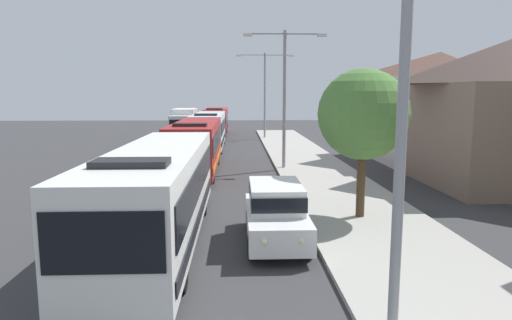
% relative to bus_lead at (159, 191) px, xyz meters
% --- Properties ---
extents(bus_lead, '(2.58, 11.92, 3.21)m').
position_rel_bus_lead_xyz_m(bus_lead, '(0.00, 0.00, 0.00)').
color(bus_lead, silver).
rests_on(bus_lead, ground_plane).
extents(bus_second_in_line, '(2.58, 10.95, 3.21)m').
position_rel_bus_lead_xyz_m(bus_second_in_line, '(-0.00, 12.99, -0.00)').
color(bus_second_in_line, maroon).
rests_on(bus_second_in_line, ground_plane).
extents(bus_middle, '(2.58, 12.17, 3.21)m').
position_rel_bus_lead_xyz_m(bus_middle, '(0.00, 25.21, 0.00)').
color(bus_middle, silver).
rests_on(bus_middle, ground_plane).
extents(bus_fourth_in_line, '(2.58, 11.02, 3.21)m').
position_rel_bus_lead_xyz_m(bus_fourth_in_line, '(-0.00, 38.49, -0.00)').
color(bus_fourth_in_line, maroon).
rests_on(bus_fourth_in_line, ground_plane).
extents(white_suv, '(1.86, 4.69, 1.90)m').
position_rel_bus_lead_xyz_m(white_suv, '(3.70, -0.07, -0.66)').
color(white_suv, white).
rests_on(white_suv, ground_plane).
extents(box_truck_oncoming, '(2.35, 6.99, 3.15)m').
position_rel_bus_lead_xyz_m(box_truck_oncoming, '(-3.30, 34.83, 0.01)').
color(box_truck_oncoming, white).
rests_on(box_truck_oncoming, ground_plane).
extents(streetlamp_near, '(6.53, 0.28, 7.55)m').
position_rel_bus_lead_xyz_m(streetlamp_near, '(5.40, -6.16, 3.18)').
color(streetlamp_near, gray).
rests_on(streetlamp_near, sidewalk).
extents(streetlamp_mid, '(5.07, 0.28, 8.40)m').
position_rel_bus_lead_xyz_m(streetlamp_mid, '(5.40, 13.88, 3.53)').
color(streetlamp_mid, gray).
rests_on(streetlamp_mid, sidewalk).
extents(streetlamp_far, '(6.06, 0.28, 8.85)m').
position_rel_bus_lead_xyz_m(streetlamp_far, '(5.40, 33.92, 3.84)').
color(streetlamp_far, gray).
rests_on(streetlamp_far, sidewalk).
extents(roadside_tree, '(3.35, 3.35, 5.51)m').
position_rel_bus_lead_xyz_m(roadside_tree, '(7.10, 2.32, 2.28)').
color(roadside_tree, '#4C3823').
rests_on(roadside_tree, sidewalk).
extents(house_far_gabled, '(8.93, 9.81, 7.54)m').
position_rel_bus_lead_xyz_m(house_far_gabled, '(16.65, 9.14, 2.16)').
color(house_far_gabled, '#7A6656').
rests_on(house_far_gabled, ground_plane).
extents(house_distant_gabled, '(8.97, 9.71, 7.64)m').
position_rel_bus_lead_xyz_m(house_distant_gabled, '(16.65, 17.34, 2.20)').
color(house_distant_gabled, beige).
rests_on(house_distant_gabled, ground_plane).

